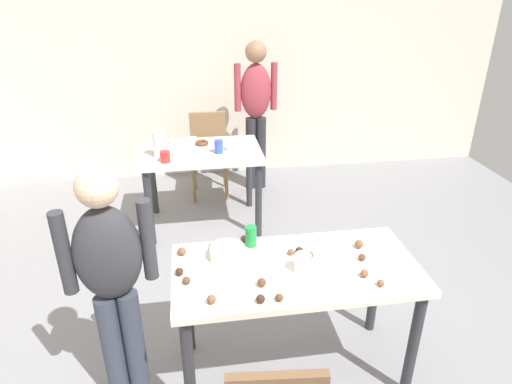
{
  "coord_description": "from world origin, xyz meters",
  "views": [
    {
      "loc": [
        -0.45,
        -1.93,
        2.16
      ],
      "look_at": [
        -0.05,
        0.65,
        0.9
      ],
      "focal_mm": 31.43,
      "sensor_mm": 36.0,
      "label": 1
    }
  ],
  "objects_px": {
    "dining_table_far": "(202,162)",
    "soda_can": "(251,236)",
    "pitcher_far": "(159,144)",
    "dining_table_near": "(296,283)",
    "chair_far_table": "(209,149)",
    "mixing_bowl": "(227,253)",
    "person_adult_far": "(256,103)",
    "person_girl_near": "(112,276)"
  },
  "relations": [
    {
      "from": "dining_table_far",
      "to": "soda_can",
      "type": "distance_m",
      "value": 1.65
    },
    {
      "from": "pitcher_far",
      "to": "dining_table_near",
      "type": "bearing_deg",
      "value": -66.14
    },
    {
      "from": "chair_far_table",
      "to": "pitcher_far",
      "type": "xyz_separation_m",
      "value": [
        -0.45,
        -0.82,
        0.37
      ]
    },
    {
      "from": "mixing_bowl",
      "to": "person_adult_far",
      "type": "bearing_deg",
      "value": 77.67
    },
    {
      "from": "mixing_bowl",
      "to": "soda_can",
      "type": "xyz_separation_m",
      "value": [
        0.15,
        0.11,
        0.03
      ]
    },
    {
      "from": "person_girl_near",
      "to": "person_adult_far",
      "type": "bearing_deg",
      "value": 67.22
    },
    {
      "from": "dining_table_near",
      "to": "soda_can",
      "type": "height_order",
      "value": "soda_can"
    },
    {
      "from": "dining_table_far",
      "to": "pitcher_far",
      "type": "distance_m",
      "value": 0.44
    },
    {
      "from": "dining_table_near",
      "to": "chair_far_table",
      "type": "distance_m",
      "value": 2.62
    },
    {
      "from": "mixing_bowl",
      "to": "dining_table_far",
      "type": "bearing_deg",
      "value": 92.34
    },
    {
      "from": "dining_table_far",
      "to": "mixing_bowl",
      "type": "height_order",
      "value": "mixing_bowl"
    },
    {
      "from": "soda_can",
      "to": "pitcher_far",
      "type": "xyz_separation_m",
      "value": [
        -0.57,
        1.53,
        0.06
      ]
    },
    {
      "from": "dining_table_far",
      "to": "chair_far_table",
      "type": "distance_m",
      "value": 0.74
    },
    {
      "from": "person_girl_near",
      "to": "dining_table_far",
      "type": "bearing_deg",
      "value": 75.16
    },
    {
      "from": "pitcher_far",
      "to": "person_girl_near",
      "type": "bearing_deg",
      "value": -94.95
    },
    {
      "from": "dining_table_near",
      "to": "soda_can",
      "type": "distance_m",
      "value": 0.36
    },
    {
      "from": "mixing_bowl",
      "to": "pitcher_far",
      "type": "height_order",
      "value": "pitcher_far"
    },
    {
      "from": "chair_far_table",
      "to": "mixing_bowl",
      "type": "height_order",
      "value": "chair_far_table"
    },
    {
      "from": "dining_table_far",
      "to": "mixing_bowl",
      "type": "relative_size",
      "value": 5.59
    },
    {
      "from": "person_girl_near",
      "to": "dining_table_near",
      "type": "bearing_deg",
      "value": 3.53
    },
    {
      "from": "dining_table_far",
      "to": "person_adult_far",
      "type": "distance_m",
      "value": 1.02
    },
    {
      "from": "person_girl_near",
      "to": "soda_can",
      "type": "xyz_separation_m",
      "value": [
        0.73,
        0.3,
        -0.03
      ]
    },
    {
      "from": "person_girl_near",
      "to": "mixing_bowl",
      "type": "relative_size",
      "value": 7.36
    },
    {
      "from": "person_girl_near",
      "to": "mixing_bowl",
      "type": "bearing_deg",
      "value": 18.59
    },
    {
      "from": "person_adult_far",
      "to": "pitcher_far",
      "type": "relative_size",
      "value": 6.84
    },
    {
      "from": "person_adult_far",
      "to": "person_girl_near",
      "type": "bearing_deg",
      "value": -112.78
    },
    {
      "from": "dining_table_far",
      "to": "pitcher_far",
      "type": "height_order",
      "value": "pitcher_far"
    },
    {
      "from": "dining_table_far",
      "to": "pitcher_far",
      "type": "relative_size",
      "value": 4.62
    },
    {
      "from": "chair_far_table",
      "to": "person_adult_far",
      "type": "relative_size",
      "value": 0.55
    },
    {
      "from": "person_adult_far",
      "to": "soda_can",
      "type": "distance_m",
      "value": 2.42
    },
    {
      "from": "dining_table_near",
      "to": "person_girl_near",
      "type": "height_order",
      "value": "person_girl_near"
    },
    {
      "from": "mixing_bowl",
      "to": "soda_can",
      "type": "height_order",
      "value": "soda_can"
    },
    {
      "from": "dining_table_far",
      "to": "chair_far_table",
      "type": "relative_size",
      "value": 1.23
    },
    {
      "from": "person_girl_near",
      "to": "person_adult_far",
      "type": "height_order",
      "value": "person_adult_far"
    },
    {
      "from": "person_adult_far",
      "to": "mixing_bowl",
      "type": "height_order",
      "value": "person_adult_far"
    },
    {
      "from": "chair_far_table",
      "to": "soda_can",
      "type": "distance_m",
      "value": 2.37
    },
    {
      "from": "dining_table_far",
      "to": "soda_can",
      "type": "relative_size",
      "value": 8.8
    },
    {
      "from": "person_girl_near",
      "to": "person_adult_far",
      "type": "relative_size",
      "value": 0.89
    },
    {
      "from": "chair_far_table",
      "to": "pitcher_far",
      "type": "height_order",
      "value": "pitcher_far"
    },
    {
      "from": "mixing_bowl",
      "to": "person_girl_near",
      "type": "bearing_deg",
      "value": -161.41
    },
    {
      "from": "dining_table_far",
      "to": "person_girl_near",
      "type": "xyz_separation_m",
      "value": [
        -0.51,
        -1.94,
        0.2
      ]
    },
    {
      "from": "chair_far_table",
      "to": "dining_table_near",
      "type": "bearing_deg",
      "value": -82.72
    }
  ]
}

